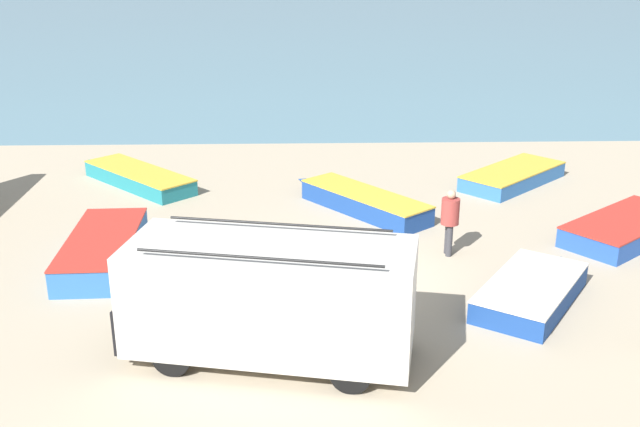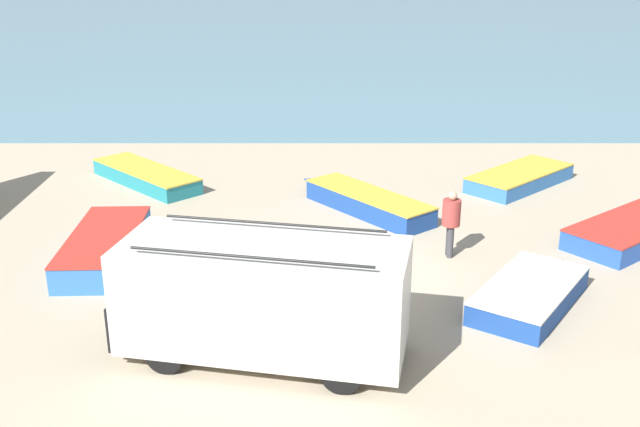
% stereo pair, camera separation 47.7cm
% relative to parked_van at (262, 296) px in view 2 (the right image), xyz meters
% --- Properties ---
extents(ground_plane, '(200.00, 200.00, 0.00)m').
position_rel_parked_van_xyz_m(ground_plane, '(1.31, 3.62, -1.23)').
color(ground_plane, tan).
extents(sea_water, '(120.00, 80.00, 0.01)m').
position_rel_parked_van_xyz_m(sea_water, '(1.31, 55.62, -1.23)').
color(sea_water, slate).
rests_on(sea_water, ground_plane).
extents(parked_van, '(5.57, 3.05, 2.37)m').
position_rel_parked_van_xyz_m(parked_van, '(0.00, 0.00, 0.00)').
color(parked_van, beige).
rests_on(parked_van, ground_plane).
extents(fishing_rowboat_0, '(3.93, 4.53, 0.58)m').
position_rel_parked_van_xyz_m(fishing_rowboat_0, '(2.32, 8.02, -0.94)').
color(fishing_rowboat_0, navy).
rests_on(fishing_rowboat_0, ground_plane).
extents(fishing_rowboat_1, '(1.70, 4.92, 0.66)m').
position_rel_parked_van_xyz_m(fishing_rowboat_1, '(-4.20, 4.65, -0.90)').
color(fishing_rowboat_1, '#2D66AD').
rests_on(fishing_rowboat_1, ground_plane).
extents(fishing_rowboat_2, '(4.35, 4.42, 0.50)m').
position_rel_parked_van_xyz_m(fishing_rowboat_2, '(-4.63, 10.67, -0.98)').
color(fishing_rowboat_2, '#1E757F').
rests_on(fishing_rowboat_2, ground_plane).
extents(fishing_rowboat_3, '(3.14, 3.83, 0.51)m').
position_rel_parked_van_xyz_m(fishing_rowboat_3, '(5.56, 2.11, -0.98)').
color(fishing_rowboat_3, navy).
rests_on(fishing_rowboat_3, ground_plane).
extents(fishing_rowboat_4, '(4.33, 3.78, 0.55)m').
position_rel_parked_van_xyz_m(fishing_rowboat_4, '(9.18, 5.73, -0.96)').
color(fishing_rowboat_4, '#234CA3').
rests_on(fishing_rowboat_4, ground_plane).
extents(fishing_rowboat_6, '(4.12, 3.96, 0.50)m').
position_rel_parked_van_xyz_m(fishing_rowboat_6, '(7.47, 10.44, -0.99)').
color(fishing_rowboat_6, '#2D66AD').
rests_on(fishing_rowboat_6, ground_plane).
extents(fisherman_1, '(0.44, 0.44, 1.68)m').
position_rel_parked_van_xyz_m(fisherman_1, '(4.23, 4.70, -0.23)').
color(fisherman_1, '#38383D').
rests_on(fisherman_1, ground_plane).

